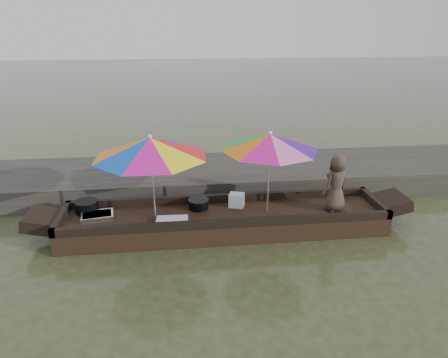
{
  "coord_description": "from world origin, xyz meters",
  "views": [
    {
      "loc": [
        -0.79,
        -6.65,
        3.65
      ],
      "look_at": [
        0.0,
        0.1,
        1.0
      ],
      "focal_mm": 32.0,
      "sensor_mm": 36.0,
      "label": 1
    }
  ],
  "objects": [
    {
      "name": "vendor",
      "position": [
        2.08,
        -0.07,
        0.89
      ],
      "size": [
        0.63,
        0.54,
        1.09
      ],
      "primitive_type": "imported",
      "rotation": [
        0.0,
        0.0,
        3.56
      ],
      "color": "#43372E",
      "rests_on": "boat_hull"
    },
    {
      "name": "cooking_pot",
      "position": [
        -2.55,
        0.36,
        0.46
      ],
      "size": [
        0.43,
        0.43,
        0.22
      ],
      "primitive_type": "cylinder",
      "color": "black",
      "rests_on": "boat_hull"
    },
    {
      "name": "supply_bag",
      "position": [
        0.27,
        0.28,
        0.48
      ],
      "size": [
        0.33,
        0.3,
        0.26
      ],
      "primitive_type": "cube",
      "rotation": [
        0.0,
        0.0,
        -0.32
      ],
      "color": "silver",
      "rests_on": "boat_hull"
    },
    {
      "name": "water",
      "position": [
        0.0,
        0.0,
        0.0
      ],
      "size": [
        80.0,
        80.0,
        0.0
      ],
      "primitive_type": "plane",
      "color": "#343A1F",
      "rests_on": "ground"
    },
    {
      "name": "umbrella_bow",
      "position": [
        -1.28,
        0.0,
        1.12
      ],
      "size": [
        2.62,
        2.62,
        1.55
      ],
      "primitive_type": null,
      "rotation": [
        0.0,
        0.0,
        0.37
      ],
      "color": "#4414A5",
      "rests_on": "boat_hull"
    },
    {
      "name": "umbrella_stern",
      "position": [
        0.81,
        0.0,
        1.12
      ],
      "size": [
        1.8,
        1.8,
        1.55
      ],
      "primitive_type": null,
      "rotation": [
        0.0,
        0.0,
        -0.03
      ],
      "color": "red",
      "rests_on": "boat_hull"
    },
    {
      "name": "tray_scallop",
      "position": [
        -0.97,
        -0.27,
        0.38
      ],
      "size": [
        0.57,
        0.41,
        0.06
      ],
      "primitive_type": "cube",
      "rotation": [
        0.0,
        0.0,
        -0.04
      ],
      "color": "silver",
      "rests_on": "boat_hull"
    },
    {
      "name": "boat_hull",
      "position": [
        0.0,
        0.0,
        0.17
      ],
      "size": [
        5.97,
        1.2,
        0.35
      ],
      "primitive_type": "cube",
      "color": "black",
      "rests_on": "water"
    },
    {
      "name": "charcoal_grill",
      "position": [
        -0.47,
        0.28,
        0.44
      ],
      "size": [
        0.37,
        0.37,
        0.17
      ],
      "primitive_type": "cylinder",
      "color": "black",
      "rests_on": "boat_hull"
    },
    {
      "name": "dock",
      "position": [
        0.0,
        2.2,
        0.25
      ],
      "size": [
        22.0,
        2.2,
        0.5
      ],
      "primitive_type": "cube",
      "color": "#2D2B26",
      "rests_on": "ground"
    },
    {
      "name": "tray_crayfish",
      "position": [
        -2.32,
        0.07,
        0.39
      ],
      "size": [
        0.62,
        0.47,
        0.09
      ],
      "primitive_type": "cube",
      "rotation": [
        0.0,
        0.0,
        0.16
      ],
      "color": "silver",
      "rests_on": "boat_hull"
    }
  ]
}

